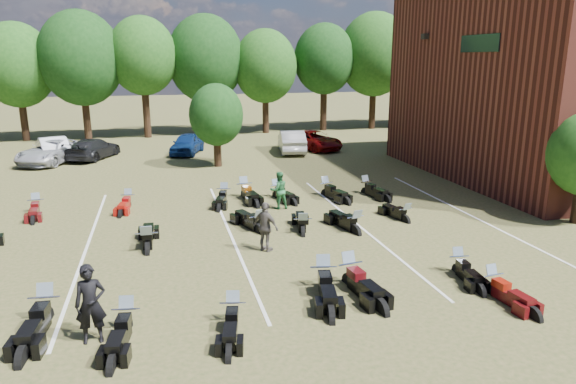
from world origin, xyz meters
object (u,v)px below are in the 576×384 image
object	(u,v)px
person_grey	(266,227)
motorcycle_0	(47,322)
car_4	(187,144)
motorcycle_14	(37,213)
person_black	(91,304)
person_green	(279,190)
motorcycle_3	(323,289)

from	to	relation	value
person_grey	motorcycle_0	xyz separation A→B (m)	(-6.24, -3.41, -0.85)
car_4	motorcycle_14	size ratio (longest dim) A/B	1.93
person_grey	motorcycle_14	distance (m)	10.83
motorcycle_0	person_grey	bearing A→B (deg)	34.13
motorcycle_14	person_black	bearing A→B (deg)	-79.13
person_grey	motorcycle_0	bearing A→B (deg)	78.90
person_green	person_grey	size ratio (longest dim) A/B	0.96
person_black	motorcycle_14	world-z (taller)	person_black
person_grey	person_green	bearing A→B (deg)	-57.87
motorcycle_0	motorcycle_3	world-z (taller)	motorcycle_3
motorcycle_3	motorcycle_0	bearing A→B (deg)	-167.37
car_4	person_grey	world-z (taller)	person_grey
person_green	person_grey	distance (m)	5.08
person_grey	motorcycle_14	world-z (taller)	person_grey
car_4	motorcycle_14	distance (m)	14.39
person_green	motorcycle_0	xyz separation A→B (m)	(-7.82, -8.24, -0.82)
car_4	motorcycle_14	world-z (taller)	car_4
person_grey	motorcycle_14	size ratio (longest dim) A/B	0.81
person_green	motorcycle_3	xyz separation A→B (m)	(-0.61, -8.12, -0.82)
person_grey	motorcycle_3	world-z (taller)	person_grey
car_4	person_grey	xyz separation A→B (m)	(1.47, -19.24, 0.16)
motorcycle_3	person_green	bearing A→B (deg)	97.32
person_grey	motorcycle_0	distance (m)	7.17
person_green	motorcycle_14	size ratio (longest dim) A/B	0.78
car_4	person_black	world-z (taller)	person_black
person_green	person_grey	world-z (taller)	person_grey
person_black	motorcycle_3	bearing A→B (deg)	9.83
person_grey	motorcycle_0	size ratio (longest dim) A/B	0.70
person_black	person_grey	bearing A→B (deg)	39.84
motorcycle_0	motorcycle_3	xyz separation A→B (m)	(7.21, 0.13, 0.00)
car_4	person_grey	bearing A→B (deg)	-66.96
person_black	motorcycle_0	xyz separation A→B (m)	(-1.23, 1.24, -0.94)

